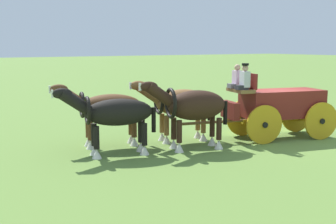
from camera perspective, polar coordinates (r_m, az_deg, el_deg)
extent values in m
plane|color=olive|center=(16.96, 14.42, -3.22)|extent=(220.00, 220.00, 0.00)
cube|color=maroon|center=(16.75, 14.59, 1.09)|extent=(3.18, 2.00, 1.00)
cube|color=brown|center=(15.82, 9.41, 2.79)|extent=(0.83, 1.30, 0.12)
cube|color=maroon|center=(15.72, 8.06, 0.25)|extent=(0.49, 1.09, 0.60)
cube|color=maroon|center=(15.93, 10.40, 4.02)|extent=(0.35, 1.18, 0.55)
cube|color=gold|center=(16.84, 14.51, -0.93)|extent=(3.19, 0.93, 0.16)
cylinder|color=gold|center=(15.58, 12.39, -1.62)|extent=(1.35, 0.41, 1.37)
cylinder|color=black|center=(15.58, 12.39, -1.62)|extent=(0.24, 0.22, 0.20)
cylinder|color=gold|center=(16.89, 9.74, -0.75)|extent=(1.35, 0.41, 1.37)
cylinder|color=black|center=(16.89, 9.74, -0.75)|extent=(0.24, 0.22, 0.20)
cylinder|color=gold|center=(16.90, 19.28, -1.11)|extent=(1.35, 0.41, 1.37)
cylinder|color=black|center=(16.90, 19.28, -1.11)|extent=(0.24, 0.22, 0.20)
cylinder|color=gold|center=(18.12, 16.34, -0.34)|extent=(1.35, 0.41, 1.37)
cylinder|color=black|center=(18.12, 16.34, -0.34)|extent=(0.24, 0.22, 0.20)
cylinder|color=brown|center=(15.51, 5.87, -1.32)|extent=(2.55, 0.72, 0.10)
cube|color=#2D2D33|center=(15.49, 9.53, 3.18)|extent=(0.47, 0.41, 0.16)
cube|color=silver|center=(15.52, 9.95, 4.20)|extent=(0.32, 0.41, 0.55)
sphere|color=tan|center=(15.50, 9.99, 5.62)|extent=(0.22, 0.22, 0.22)
cylinder|color=black|center=(15.49, 10.00, 6.10)|extent=(0.24, 0.24, 0.08)
cube|color=slate|center=(16.01, 8.55, 3.38)|extent=(0.47, 0.41, 0.16)
cube|color=silver|center=(16.04, 8.96, 4.37)|extent=(0.32, 0.41, 0.55)
sphere|color=tan|center=(16.02, 8.99, 5.74)|extent=(0.22, 0.22, 0.22)
ellipsoid|color=#331E14|center=(14.46, 3.72, 0.89)|extent=(2.18, 1.44, 0.99)
cylinder|color=#331E14|center=(14.09, 1.47, -2.55)|extent=(0.18, 0.18, 0.73)
cone|color=silver|center=(14.20, 1.46, -4.61)|extent=(0.30, 0.30, 0.31)
cylinder|color=#331E14|center=(14.59, 0.74, -2.15)|extent=(0.18, 0.18, 0.73)
cone|color=silver|center=(14.70, 0.74, -4.14)|extent=(0.30, 0.30, 0.31)
cylinder|color=#331E14|center=(14.62, 6.64, -2.19)|extent=(0.18, 0.18, 0.73)
cone|color=silver|center=(14.72, 6.60, -4.18)|extent=(0.30, 0.30, 0.31)
cylinder|color=#331E14|center=(15.10, 5.76, -1.82)|extent=(0.18, 0.18, 0.73)
cone|color=silver|center=(15.21, 5.73, -3.75)|extent=(0.30, 0.30, 0.31)
cylinder|color=#331E14|center=(13.98, -1.08, 2.32)|extent=(1.00, 0.58, 0.81)
ellipsoid|color=#331E14|center=(13.85, -2.54, 3.32)|extent=(0.64, 0.40, 0.32)
cube|color=silver|center=(13.78, -3.67, 3.28)|extent=(0.08, 0.11, 0.24)
torus|color=black|center=(14.13, 0.35, 1.13)|extent=(0.36, 1.01, 1.01)
cylinder|color=black|center=(14.92, 7.44, -0.08)|extent=(0.14, 0.14, 0.80)
ellipsoid|color=brown|center=(15.67, 1.93, 1.24)|extent=(2.16, 1.40, 0.95)
cylinder|color=brown|center=(15.31, -0.19, -1.77)|extent=(0.18, 0.18, 0.69)
cone|color=silver|center=(15.41, -0.19, -3.57)|extent=(0.30, 0.30, 0.30)
cylinder|color=brown|center=(15.80, -0.78, -1.44)|extent=(0.18, 0.18, 0.69)
cone|color=silver|center=(15.90, -0.78, -3.19)|extent=(0.30, 0.30, 0.30)
cylinder|color=brown|center=(15.80, 4.62, -1.47)|extent=(0.18, 0.18, 0.69)
cone|color=silver|center=(15.89, 4.60, -3.22)|extent=(0.30, 0.30, 0.30)
cylinder|color=brown|center=(16.27, 3.90, -1.16)|extent=(0.18, 0.18, 0.69)
cone|color=silver|center=(16.36, 3.88, -2.86)|extent=(0.30, 0.30, 0.30)
cylinder|color=brown|center=(15.23, -2.53, 2.53)|extent=(1.00, 0.58, 0.81)
ellipsoid|color=brown|center=(15.11, -3.88, 3.45)|extent=(0.64, 0.40, 0.32)
cube|color=silver|center=(15.04, -4.92, 3.42)|extent=(0.08, 0.11, 0.24)
torus|color=black|center=(15.37, -1.20, 1.47)|extent=(0.35, 0.98, 0.98)
cylinder|color=black|center=(16.10, 5.42, 0.33)|extent=(0.14, 0.14, 0.80)
ellipsoid|color=black|center=(13.71, -6.40, -0.02)|extent=(2.29, 1.34, 0.84)
cylinder|color=black|center=(13.48, -9.28, -3.30)|extent=(0.18, 0.18, 0.70)
cone|color=silver|center=(13.60, -9.23, -5.36)|extent=(0.30, 0.30, 0.30)
cylinder|color=black|center=(13.93, -9.58, -2.91)|extent=(0.18, 0.18, 0.70)
cone|color=silver|center=(14.04, -9.53, -4.91)|extent=(0.30, 0.30, 0.30)
cylinder|color=black|center=(13.79, -3.08, -2.92)|extent=(0.18, 0.18, 0.70)
cone|color=silver|center=(13.90, -3.06, -4.94)|extent=(0.30, 0.30, 0.30)
cylinder|color=black|center=(14.23, -3.58, -2.56)|extent=(0.18, 0.18, 0.70)
cone|color=silver|center=(14.34, -3.56, -4.52)|extent=(0.30, 0.30, 0.30)
cylinder|color=black|center=(13.45, -12.01, 1.32)|extent=(1.00, 0.58, 0.81)
ellipsoid|color=black|center=(13.39, -13.61, 2.34)|extent=(0.64, 0.40, 0.32)
cube|color=silver|center=(13.37, -14.81, 2.29)|extent=(0.08, 0.11, 0.24)
torus|color=black|center=(13.53, -10.42, 0.20)|extent=(0.33, 0.88, 0.88)
cylinder|color=black|center=(14.04, -1.88, -1.01)|extent=(0.14, 0.14, 0.80)
ellipsoid|color=brown|center=(14.98, -7.44, 0.71)|extent=(2.28, 1.34, 0.85)
cylinder|color=brown|center=(14.74, -10.07, -2.28)|extent=(0.18, 0.18, 0.70)
cone|color=silver|center=(14.85, -10.02, -4.18)|extent=(0.30, 0.30, 0.30)
cylinder|color=brown|center=(15.20, -10.33, -1.96)|extent=(0.18, 0.18, 0.70)
cone|color=silver|center=(15.30, -10.28, -3.80)|extent=(0.30, 0.30, 0.30)
cylinder|color=brown|center=(15.02, -4.41, -1.96)|extent=(0.18, 0.18, 0.70)
cone|color=silver|center=(15.13, -4.39, -3.83)|extent=(0.30, 0.30, 0.30)
cylinder|color=brown|center=(15.47, -4.83, -1.66)|extent=(0.18, 0.18, 0.70)
cone|color=silver|center=(15.57, -4.81, -3.47)|extent=(0.30, 0.30, 0.30)
cylinder|color=brown|center=(14.73, -12.56, 1.95)|extent=(1.00, 0.58, 0.81)
ellipsoid|color=brown|center=(14.67, -14.02, 2.89)|extent=(0.64, 0.40, 0.32)
cube|color=silver|center=(14.66, -15.12, 2.84)|extent=(0.08, 0.11, 0.24)
torus|color=black|center=(14.81, -11.10, 0.92)|extent=(0.33, 0.89, 0.88)
cylinder|color=black|center=(15.27, -3.29, -0.22)|extent=(0.14, 0.14, 0.80)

